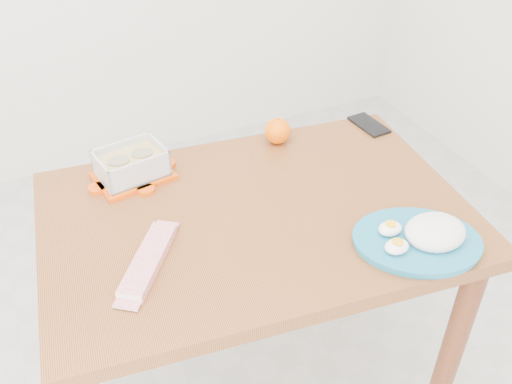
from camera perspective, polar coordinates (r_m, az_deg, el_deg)
name	(u,v)px	position (r m, az deg, el deg)	size (l,w,h in m)	color
dining_table	(256,246)	(1.50, 0.00, -5.43)	(1.12, 0.81, 0.75)	brown
food_container	(132,165)	(1.55, -12.33, 2.67)	(0.22, 0.18, 0.08)	#E84806
orange_fruit	(278,131)	(1.67, 2.18, 6.12)	(0.08, 0.08, 0.08)	#FF5D05
rice_plate	(423,236)	(1.37, 16.37, -4.22)	(0.39, 0.39, 0.08)	#1A7194
candy_bar	(148,260)	(1.29, -10.71, -6.70)	(0.23, 0.06, 0.02)	red
smartphone	(369,125)	(1.80, 11.22, 6.61)	(0.07, 0.14, 0.01)	black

